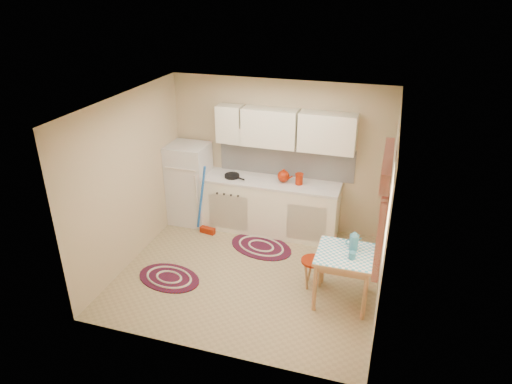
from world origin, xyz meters
TOP-DOWN VIEW (x-y plane):
  - room_shell at (0.16, 0.24)m, footprint 3.64×3.60m
  - fridge at (-1.47, 1.25)m, footprint 0.65×0.60m
  - broom at (-1.03, 0.90)m, footprint 0.30×0.16m
  - base_cabinets at (-0.06, 1.30)m, footprint 2.25×0.60m
  - countertop at (-0.06, 1.30)m, footprint 2.27×0.62m
  - frying_pan at (-0.70, 1.25)m, footprint 0.32×0.32m
  - red_kettle at (0.16, 1.30)m, footprint 0.25×0.23m
  - red_canister at (0.42, 1.30)m, footprint 0.14×0.14m
  - table at (1.35, -0.21)m, footprint 0.72×0.72m
  - stool at (0.92, -0.01)m, footprint 0.42×0.42m
  - coffee_pot at (1.44, -0.09)m, footprint 0.17×0.16m
  - mug at (1.44, -0.31)m, footprint 0.09×0.09m
  - rug_center at (-0.04, 0.74)m, footprint 1.20×0.97m
  - rug_left at (-1.06, -0.45)m, footprint 1.05×0.80m

SIDE VIEW (x-z plane):
  - rug_center at x=-0.04m, z-range 0.00..0.02m
  - rug_left at x=-1.06m, z-range 0.00..0.02m
  - stool at x=0.92m, z-range 0.00..0.42m
  - table at x=1.35m, z-range 0.00..0.72m
  - base_cabinets at x=-0.06m, z-range 0.00..0.88m
  - broom at x=-1.03m, z-range 0.00..1.20m
  - fridge at x=-1.47m, z-range 0.00..1.40m
  - mug at x=1.44m, z-range 0.72..0.82m
  - coffee_pot at x=1.44m, z-range 0.72..1.01m
  - countertop at x=-0.06m, z-range 0.88..0.92m
  - frying_pan at x=-0.70m, z-range 0.92..0.97m
  - red_canister at x=0.42m, z-range 0.92..1.08m
  - red_kettle at x=0.16m, z-range 0.92..1.13m
  - room_shell at x=0.16m, z-range 0.34..2.86m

